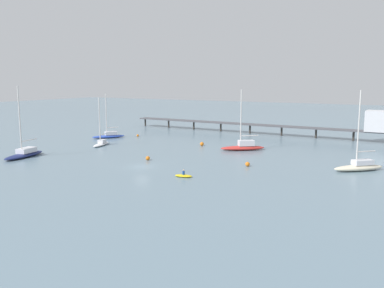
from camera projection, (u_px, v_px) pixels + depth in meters
The scene contains 12 objects.
ground_plane at pixel (142, 167), 68.53m from camera, with size 400.00×400.00×0.00m, color slate.
pier at pixel (321, 123), 100.79m from camera, with size 72.84×5.38×7.40m.
sailboat_red at pixel (243, 146), 84.52m from camera, with size 8.86×7.61×12.55m.
sailboat_navy at pixel (24, 153), 77.08m from camera, with size 4.53×9.94×13.38m.
sailboat_cream at pixel (359, 166), 65.48m from camera, with size 7.86×7.67×12.88m.
sailboat_white at pixel (101, 142), 90.67m from camera, with size 3.89×7.24×10.55m.
sailboat_blue at pixel (109, 135), 102.24m from camera, with size 6.62×7.84×11.06m.
dinghy_yellow at pixel (184, 176), 61.37m from camera, with size 2.89×1.68×1.14m.
mooring_buoy_outer at pixel (248, 164), 68.81m from camera, with size 0.77×0.77×0.77m, color orange.
mooring_buoy_near at pixel (202, 144), 90.01m from camera, with size 0.86×0.86×0.86m, color orange.
mooring_buoy_far at pixel (138, 135), 104.64m from camera, with size 0.60×0.60×0.60m, color orange.
mooring_buoy_mid at pixel (148, 158), 73.99m from camera, with size 0.77×0.77×0.77m, color orange.
Camera 1 is at (40.42, -54.21, 14.52)m, focal length 38.16 mm.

